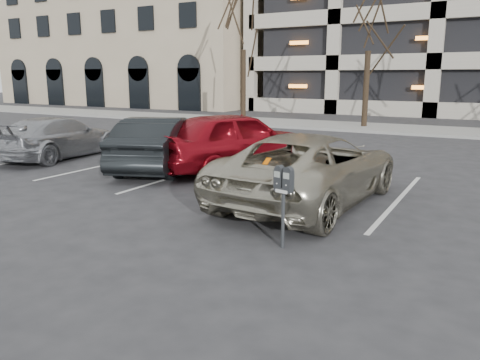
{
  "coord_description": "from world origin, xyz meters",
  "views": [
    {
      "loc": [
        3.2,
        -7.75,
        2.58
      ],
      "look_at": [
        -0.06,
        -1.98,
        1.11
      ],
      "focal_mm": 35.0,
      "sensor_mm": 36.0,
      "label": 1
    }
  ],
  "objects": [
    {
      "name": "parking_meter",
      "position": [
        0.42,
        -1.5,
        0.96
      ],
      "size": [
        0.34,
        0.19,
        1.25
      ],
      "rotation": [
        0.0,
        0.0,
        -0.22
      ],
      "color": "black",
      "rests_on": "ground"
    },
    {
      "name": "office_building",
      "position": [
        -28.0,
        29.92,
        7.49
      ],
      "size": [
        26.0,
        16.2,
        15.0
      ],
      "color": "gray",
      "rests_on": "ground"
    },
    {
      "name": "suv_silver",
      "position": [
        -0.21,
        1.23,
        0.73
      ],
      "size": [
        2.71,
        5.36,
        1.46
      ],
      "rotation": [
        0.0,
        0.0,
        3.08
      ],
      "color": "#AEA894",
      "rests_on": "ground"
    },
    {
      "name": "tree_a",
      "position": [
        -10.0,
        16.0,
        6.49
      ],
      "size": [
        3.95,
        3.95,
        8.98
      ],
      "color": "black",
      "rests_on": "ground"
    },
    {
      "name": "car_red",
      "position": [
        -3.32,
        3.51,
        0.83
      ],
      "size": [
        3.76,
        5.26,
        1.66
      ],
      "primitive_type": "imported",
      "rotation": [
        0.0,
        0.0,
        2.73
      ],
      "color": "maroon",
      "rests_on": "ground"
    },
    {
      "name": "ground",
      "position": [
        0.0,
        0.0,
        0.0
      ],
      "size": [
        140.0,
        140.0,
        0.0
      ],
      "primitive_type": "plane",
      "color": "#28282B",
      "rests_on": "ground"
    },
    {
      "name": "car_dark",
      "position": [
        -5.18,
        2.51,
        0.74
      ],
      "size": [
        3.1,
        4.75,
        1.48
      ],
      "primitive_type": "imported",
      "rotation": [
        0.0,
        0.0,
        3.51
      ],
      "color": "black",
      "rests_on": "ground"
    },
    {
      "name": "stall_lines",
      "position": [
        -1.4,
        2.3,
        0.01
      ],
      "size": [
        16.9,
        5.2,
        0.0
      ],
      "color": "silver",
      "rests_on": "ground"
    },
    {
      "name": "sidewalk",
      "position": [
        0.0,
        16.0,
        0.06
      ],
      "size": [
        80.0,
        4.0,
        0.12
      ],
      "primitive_type": "cube",
      "color": "gray",
      "rests_on": "ground"
    },
    {
      "name": "tree_b",
      "position": [
        -3.0,
        16.0,
        6.11
      ],
      "size": [
        3.72,
        3.72,
        8.45
      ],
      "color": "black",
      "rests_on": "ground"
    },
    {
      "name": "car_silver",
      "position": [
        -9.24,
        2.4,
        0.66
      ],
      "size": [
        2.43,
        4.76,
        1.32
      ],
      "primitive_type": "imported",
      "rotation": [
        0.0,
        0.0,
        3.27
      ],
      "color": "#929499",
      "rests_on": "ground"
    }
  ]
}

